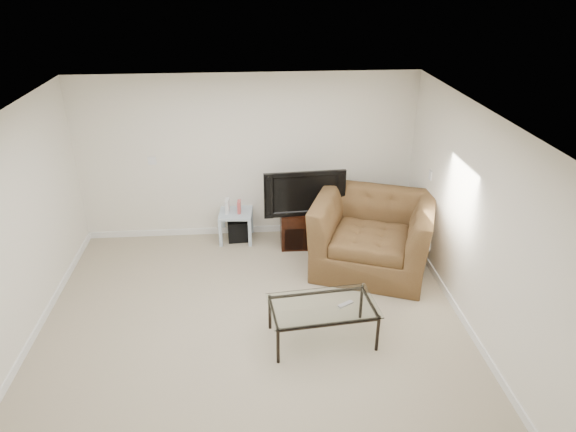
{
  "coord_description": "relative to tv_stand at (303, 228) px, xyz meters",
  "views": [
    {
      "loc": [
        0.02,
        -4.76,
        3.84
      ],
      "look_at": [
        0.5,
        1.2,
        0.9
      ],
      "focal_mm": 32.0,
      "sensor_mm": 36.0,
      "label": 1
    }
  ],
  "objects": [
    {
      "name": "plate_right_outlet",
      "position": [
        1.7,
        -0.75,
        0.02
      ],
      "size": [
        0.02,
        0.08,
        0.12
      ],
      "primitive_type": "cube",
      "color": "white",
      "rests_on": "wall_right"
    },
    {
      "name": "floor",
      "position": [
        -0.79,
        -2.05,
        -0.28
      ],
      "size": [
        5.0,
        5.0,
        0.0
      ],
      "primitive_type": "plane",
      "color": "tan",
      "rests_on": "ground"
    },
    {
      "name": "television",
      "position": [
        -0.0,
        -0.03,
        0.62
      ],
      "size": [
        1.11,
        0.29,
        0.68
      ],
      "primitive_type": "imported",
      "rotation": [
        0.0,
        0.0,
        0.06
      ],
      "color": "black",
      "rests_on": "tv_stand"
    },
    {
      "name": "plate_right_switch",
      "position": [
        1.7,
        -0.45,
        0.97
      ],
      "size": [
        0.02,
        0.09,
        0.13
      ],
      "primitive_type": "cube",
      "color": "white",
      "rests_on": "wall_right"
    },
    {
      "name": "coffee_table",
      "position": [
        -0.02,
        -2.22,
        -0.05
      ],
      "size": [
        1.24,
        0.78,
        0.46
      ],
      "primitive_type": null,
      "rotation": [
        0.0,
        0.0,
        0.1
      ],
      "color": "black",
      "rests_on": "floor"
    },
    {
      "name": "ceiling",
      "position": [
        -0.79,
        -2.05,
        2.22
      ],
      "size": [
        5.0,
        5.0,
        0.0
      ],
      "primitive_type": "plane",
      "color": "white",
      "rests_on": "ground"
    },
    {
      "name": "wall_right",
      "position": [
        1.71,
        -2.05,
        0.97
      ],
      "size": [
        0.02,
        5.0,
        2.5
      ],
      "primitive_type": "cube",
      "color": "silver",
      "rests_on": "ground"
    },
    {
      "name": "tv_stand",
      "position": [
        0.0,
        0.0,
        0.0
      ],
      "size": [
        0.67,
        0.47,
        0.55
      ],
      "primitive_type": null,
      "rotation": [
        0.0,
        0.0,
        -0.02
      ],
      "color": "black",
      "rests_on": "floor"
    },
    {
      "name": "side_table",
      "position": [
        -1.0,
        0.23,
        -0.04
      ],
      "size": [
        0.52,
        0.52,
        0.47
      ],
      "primitive_type": null,
      "rotation": [
        0.0,
        0.0,
        -0.07
      ],
      "color": "#9FB8C6",
      "rests_on": "floor"
    },
    {
      "name": "wall_left",
      "position": [
        -3.29,
        -2.05,
        0.97
      ],
      "size": [
        0.02,
        5.0,
        2.5
      ],
      "primitive_type": "cube",
      "color": "silver",
      "rests_on": "ground"
    },
    {
      "name": "plate_back",
      "position": [
        -2.19,
        0.44,
        0.97
      ],
      "size": [
        0.12,
        0.02,
        0.12
      ],
      "primitive_type": "cube",
      "color": "white",
      "rests_on": "wall_back"
    },
    {
      "name": "recliner",
      "position": [
        0.88,
        -0.72,
        0.41
      ],
      "size": [
        1.82,
        1.51,
        1.37
      ],
      "primitive_type": "imported",
      "rotation": [
        0.0,
        0.0,
        -0.37
      ],
      "color": "#4F3820",
      "rests_on": "floor"
    },
    {
      "name": "subwoofer",
      "position": [
        -0.97,
        0.25,
        -0.11
      ],
      "size": [
        0.34,
        0.34,
        0.33
      ],
      "primitive_type": "cube",
      "rotation": [
        0.0,
        0.0,
        0.06
      ],
      "color": "black",
      "rests_on": "floor"
    },
    {
      "name": "dvd_player",
      "position": [
        -0.0,
        -0.04,
        0.18
      ],
      "size": [
        0.38,
        0.27,
        0.05
      ],
      "primitive_type": "cube",
      "rotation": [
        0.0,
        0.0,
        -0.02
      ],
      "color": "black",
      "rests_on": "tv_stand"
    },
    {
      "name": "remote",
      "position": [
        0.23,
        -2.24,
        0.2
      ],
      "size": [
        0.19,
        0.14,
        0.02
      ],
      "primitive_type": "cube",
      "rotation": [
        0.0,
        0.0,
        0.52
      ],
      "color": "#B2B2B7",
      "rests_on": "coffee_table"
    },
    {
      "name": "wall_back",
      "position": [
        -0.79,
        0.45,
        0.97
      ],
      "size": [
        5.0,
        0.02,
        2.5
      ],
      "primitive_type": "cube",
      "color": "silver",
      "rests_on": "ground"
    },
    {
      "name": "game_case",
      "position": [
        -0.94,
        0.21,
        0.29
      ],
      "size": [
        0.06,
        0.14,
        0.19
      ],
      "primitive_type": "cube",
      "rotation": [
        0.0,
        0.0,
        -0.06
      ],
      "color": "#CC4C4C",
      "rests_on": "side_table"
    },
    {
      "name": "game_console",
      "position": [
        -1.12,
        0.22,
        0.3
      ],
      "size": [
        0.07,
        0.16,
        0.22
      ],
      "primitive_type": "cube",
      "rotation": [
        0.0,
        0.0,
        -0.11
      ],
      "color": "white",
      "rests_on": "side_table"
    }
  ]
}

